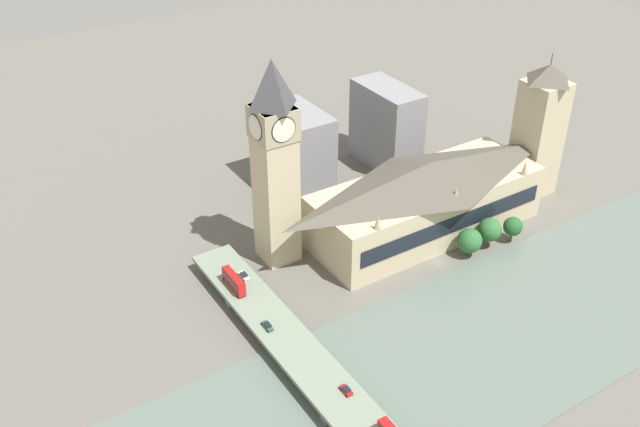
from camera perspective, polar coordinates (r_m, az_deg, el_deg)
The scene contains 15 objects.
ground_plane at distance 238.96m, azimuth 9.50°, elevation -3.88°, with size 600.00×600.00×0.00m, color #605E56.
river_water at distance 219.85m, azimuth 15.71°, elevation -8.49°, with size 60.52×360.00×0.30m, color slate.
parliament_hall at distance 247.02m, azimuth 8.50°, elevation 1.26°, with size 30.02×82.64×26.78m.
clock_tower at distance 219.14m, azimuth -3.65°, elevation 4.42°, with size 12.59×12.59×68.88m.
victoria_tower at distance 275.48m, azimuth 17.10°, elevation 6.40°, with size 14.02×14.02×54.48m.
road_bridge at distance 184.71m, azimuth 1.78°, elevation -14.91°, with size 153.04×13.30×5.02m.
double_decker_bus_mid at distance 216.75m, azimuth -6.91°, elevation -5.37°, with size 11.47×2.47×5.00m.
car_northbound_lead at distance 185.42m, azimuth 2.10°, elevation -13.93°, with size 3.99×1.79×1.42m.
car_northbound_tail at distance 203.30m, azimuth -4.24°, elevation -8.94°, with size 4.55×1.74×1.44m.
car_southbound_lead at distance 221.95m, azimuth -6.12°, elevation -4.95°, with size 4.70×1.94×1.39m.
city_block_west at distance 270.68m, azimuth -1.96°, elevation 5.09°, with size 28.55×19.44×30.83m.
city_block_center at distance 287.00m, azimuth 5.31°, elevation 6.94°, with size 30.76×14.86×33.49m.
tree_embankment_near at distance 245.98m, azimuth 13.42°, elevation -1.27°, with size 8.10×8.10×10.91m.
tree_embankment_mid at distance 250.97m, azimuth 15.18°, elevation -1.01°, with size 6.62×6.62×9.44m.
tree_embankment_far at distance 240.31m, azimuth 11.87°, elevation -2.15°, with size 8.36×8.36×10.30m.
Camera 1 is at (-138.40, 135.34, 140.11)m, focal length 40.00 mm.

